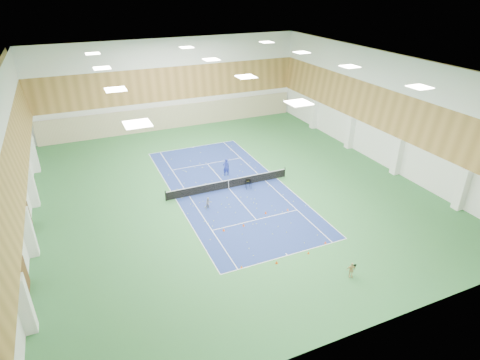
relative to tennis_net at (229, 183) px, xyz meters
name	(u,v)px	position (x,y,z in m)	size (l,w,h in m)	color
ground	(229,188)	(0.00, 0.00, -0.55)	(40.00, 40.00, 0.00)	#2D6936
room_shell	(228,132)	(0.00, 0.00, 5.45)	(36.00, 40.00, 12.00)	white
wood_cladding	(228,111)	(0.00, 0.00, 7.45)	(36.00, 40.00, 8.00)	#A77B3E
ceiling_light_grid	(227,67)	(0.00, 0.00, 11.37)	(21.40, 25.40, 0.06)	white
court_surface	(229,188)	(0.00, 0.00, -0.55)	(10.97, 23.77, 0.01)	navy
tennis_balls_scatter	(229,188)	(0.00, 0.00, -0.50)	(10.57, 22.77, 0.07)	#C9E426
tennis_net	(229,183)	(0.00, 0.00, 0.00)	(12.80, 0.10, 1.10)	black
back_curtain	(175,117)	(0.00, 19.75, 1.05)	(35.40, 0.16, 3.20)	#C6B793
door_left_a	(25,276)	(-17.92, -8.00, 0.55)	(0.08, 1.80, 2.20)	#593319
door_left_b	(29,217)	(-17.92, 0.00, 0.55)	(0.08, 1.80, 2.20)	#593319
coach	(226,167)	(0.89, 2.86, 0.41)	(0.70, 0.46, 1.93)	#21309A
child_court	(208,203)	(-3.15, -2.87, 0.01)	(0.54, 0.42, 1.11)	#96969E
child_apron	(351,270)	(2.86, -15.77, 0.05)	(0.71, 0.30, 1.21)	tan
ball_cart	(248,184)	(1.75, -0.85, -0.08)	(0.54, 0.54, 0.94)	black
cone_svc_a	(224,230)	(-3.24, -6.85, -0.42)	(0.23, 0.23, 0.25)	#FF510D
cone_svc_b	(244,225)	(-1.43, -6.86, -0.43)	(0.22, 0.22, 0.24)	#DD4F0B
cone_svc_c	(266,212)	(1.22, -5.80, -0.43)	(0.21, 0.21, 0.23)	#DF480B
cone_svc_d	(288,209)	(3.30, -6.11, -0.45)	(0.18, 0.18, 0.19)	#FF600D
cone_base_a	(242,267)	(-3.80, -11.80, -0.45)	(0.18, 0.18, 0.20)	orange
cone_base_b	(277,262)	(-1.21, -12.37, -0.43)	(0.22, 0.22, 0.24)	#DF4A0B
cone_base_c	(308,253)	(1.58, -12.31, -0.45)	(0.18, 0.18, 0.20)	#DA530B
cone_base_d	(325,242)	(3.52, -11.73, -0.44)	(0.20, 0.20, 0.22)	#D83F0B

